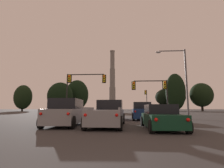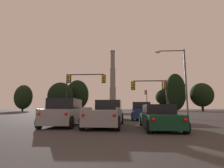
{
  "view_description": "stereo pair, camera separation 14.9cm",
  "coord_description": "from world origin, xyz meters",
  "px_view_note": "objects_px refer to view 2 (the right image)",
  "views": [
    {
      "loc": [
        1.0,
        -1.61,
        1.19
      ],
      "look_at": [
        -2.02,
        45.8,
        7.87
      ],
      "focal_mm": 28.0,
      "sensor_mm": 36.0,
      "label": 1
    },
    {
      "loc": [
        1.15,
        -1.61,
        1.19
      ],
      "look_at": [
        -2.02,
        45.8,
        7.87
      ],
      "focal_mm": 28.0,
      "sensor_mm": 36.0,
      "label": 2
    }
  ],
  "objects_px": {
    "pickup_truck_center_lane_second": "(106,114)",
    "traffic_light_overhead_left": "(79,84)",
    "suv_right_lane_front": "(141,111)",
    "suv_left_lane_second": "(65,113)",
    "sedan_right_lane_second": "(159,117)",
    "street_lamp": "(180,75)",
    "traffic_light_overhead_right": "(154,89)",
    "smokestack": "(113,86)",
    "sedan_center_lane_front": "(114,113)",
    "traffic_light_far_right": "(146,98)"
  },
  "relations": [
    {
      "from": "suv_left_lane_second",
      "to": "street_lamp",
      "type": "xyz_separation_m",
      "value": [
        10.73,
        8.21,
        4.16
      ]
    },
    {
      "from": "suv_left_lane_second",
      "to": "suv_right_lane_front",
      "type": "distance_m",
      "value": 9.32
    },
    {
      "from": "suv_right_lane_front",
      "to": "smokestack",
      "type": "height_order",
      "value": "smokestack"
    },
    {
      "from": "suv_left_lane_second",
      "to": "traffic_light_overhead_left",
      "type": "relative_size",
      "value": 0.8
    },
    {
      "from": "pickup_truck_center_lane_second",
      "to": "traffic_light_overhead_right",
      "type": "bearing_deg",
      "value": 68.66
    },
    {
      "from": "traffic_light_far_right",
      "to": "smokestack",
      "type": "height_order",
      "value": "smokestack"
    },
    {
      "from": "pickup_truck_center_lane_second",
      "to": "street_lamp",
      "type": "bearing_deg",
      "value": 48.66
    },
    {
      "from": "suv_left_lane_second",
      "to": "traffic_light_far_right",
      "type": "height_order",
      "value": "traffic_light_far_right"
    },
    {
      "from": "suv_right_lane_front",
      "to": "traffic_light_overhead_left",
      "type": "relative_size",
      "value": 0.8
    },
    {
      "from": "suv_left_lane_second",
      "to": "traffic_light_far_right",
      "type": "distance_m",
      "value": 39.84
    },
    {
      "from": "traffic_light_overhead_left",
      "to": "smokestack",
      "type": "xyz_separation_m",
      "value": [
        -2.0,
        109.29,
        13.64
      ]
    },
    {
      "from": "smokestack",
      "to": "suv_left_lane_second",
      "type": "bearing_deg",
      "value": -87.99
    },
    {
      "from": "suv_right_lane_front",
      "to": "street_lamp",
      "type": "xyz_separation_m",
      "value": [
        4.75,
        1.06,
        4.16
      ]
    },
    {
      "from": "traffic_light_overhead_right",
      "to": "street_lamp",
      "type": "height_order",
      "value": "street_lamp"
    },
    {
      "from": "suv_left_lane_second",
      "to": "traffic_light_overhead_left",
      "type": "bearing_deg",
      "value": 97.82
    },
    {
      "from": "sedan_center_lane_front",
      "to": "smokestack",
      "type": "bearing_deg",
      "value": 93.65
    },
    {
      "from": "sedan_right_lane_second",
      "to": "traffic_light_overhead_left",
      "type": "relative_size",
      "value": 0.76
    },
    {
      "from": "sedan_center_lane_front",
      "to": "traffic_light_overhead_right",
      "type": "relative_size",
      "value": 0.9
    },
    {
      "from": "sedan_right_lane_second",
      "to": "traffic_light_overhead_left",
      "type": "distance_m",
      "value": 16.97
    },
    {
      "from": "suv_right_lane_front",
      "to": "street_lamp",
      "type": "relative_size",
      "value": 0.61
    },
    {
      "from": "sedan_right_lane_second",
      "to": "street_lamp",
      "type": "height_order",
      "value": "street_lamp"
    },
    {
      "from": "smokestack",
      "to": "traffic_light_overhead_right",
      "type": "bearing_deg",
      "value": -83.34
    },
    {
      "from": "traffic_light_far_right",
      "to": "street_lamp",
      "type": "height_order",
      "value": "street_lamp"
    },
    {
      "from": "traffic_light_overhead_left",
      "to": "suv_left_lane_second",
      "type": "bearing_deg",
      "value": -79.75
    },
    {
      "from": "sedan_center_lane_front",
      "to": "traffic_light_far_right",
      "type": "height_order",
      "value": "traffic_light_far_right"
    },
    {
      "from": "suv_right_lane_front",
      "to": "traffic_light_overhead_left",
      "type": "height_order",
      "value": "traffic_light_overhead_left"
    },
    {
      "from": "traffic_light_overhead_right",
      "to": "street_lamp",
      "type": "distance_m",
      "value": 5.22
    },
    {
      "from": "pickup_truck_center_lane_second",
      "to": "traffic_light_overhead_left",
      "type": "distance_m",
      "value": 14.25
    },
    {
      "from": "sedan_center_lane_front",
      "to": "traffic_light_far_right",
      "type": "relative_size",
      "value": 0.73
    },
    {
      "from": "suv_left_lane_second",
      "to": "street_lamp",
      "type": "height_order",
      "value": "street_lamp"
    },
    {
      "from": "traffic_light_overhead_left",
      "to": "traffic_light_far_right",
      "type": "height_order",
      "value": "traffic_light_far_right"
    },
    {
      "from": "sedan_right_lane_second",
      "to": "traffic_light_overhead_right",
      "type": "bearing_deg",
      "value": 80.84
    },
    {
      "from": "suv_right_lane_front",
      "to": "traffic_light_overhead_right",
      "type": "distance_m",
      "value": 6.88
    },
    {
      "from": "street_lamp",
      "to": "smokestack",
      "type": "height_order",
      "value": "smokestack"
    },
    {
      "from": "sedan_right_lane_second",
      "to": "traffic_light_overhead_right",
      "type": "height_order",
      "value": "traffic_light_overhead_right"
    },
    {
      "from": "traffic_light_far_right",
      "to": "traffic_light_overhead_right",
      "type": "distance_m",
      "value": 25.57
    },
    {
      "from": "pickup_truck_center_lane_second",
      "to": "traffic_light_overhead_left",
      "type": "xyz_separation_m",
      "value": [
        -5.21,
        12.66,
        3.97
      ]
    },
    {
      "from": "sedan_right_lane_second",
      "to": "street_lamp",
      "type": "xyz_separation_m",
      "value": [
        4.53,
        9.72,
        4.39
      ]
    },
    {
      "from": "suv_left_lane_second",
      "to": "sedan_right_lane_second",
      "type": "relative_size",
      "value": 1.06
    },
    {
      "from": "street_lamp",
      "to": "smokestack",
      "type": "xyz_separation_m",
      "value": [
        -15.01,
        113.68,
        13.36
      ]
    },
    {
      "from": "traffic_light_far_right",
      "to": "street_lamp",
      "type": "relative_size",
      "value": 0.8
    },
    {
      "from": "suv_right_lane_front",
      "to": "traffic_light_overhead_left",
      "type": "distance_m",
      "value": 10.63
    },
    {
      "from": "pickup_truck_center_lane_second",
      "to": "street_lamp",
      "type": "height_order",
      "value": "street_lamp"
    },
    {
      "from": "traffic_light_overhead_left",
      "to": "smokestack",
      "type": "distance_m",
      "value": 110.15
    },
    {
      "from": "traffic_light_overhead_right",
      "to": "smokestack",
      "type": "distance_m",
      "value": 110.79
    },
    {
      "from": "pickup_truck_center_lane_second",
      "to": "sedan_right_lane_second",
      "type": "xyz_separation_m",
      "value": [
        3.27,
        -1.45,
        -0.14
      ]
    },
    {
      "from": "sedan_right_lane_second",
      "to": "traffic_light_overhead_right",
      "type": "distance_m",
      "value": 14.84
    },
    {
      "from": "suv_left_lane_second",
      "to": "traffic_light_overhead_right",
      "type": "bearing_deg",
      "value": 54.04
    },
    {
      "from": "sedan_center_lane_front",
      "to": "street_lamp",
      "type": "distance_m",
      "value": 8.95
    },
    {
      "from": "street_lamp",
      "to": "smokestack",
      "type": "distance_m",
      "value": 115.44
    }
  ]
}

